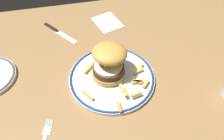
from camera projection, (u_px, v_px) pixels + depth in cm
name	position (u px, v px, depth cm)	size (l,w,h in cm)	color
ground_plane	(121.00, 92.00, 74.59)	(117.66, 101.99, 4.00)	olive
dinner_plate	(112.00, 78.00, 74.93)	(27.60, 27.60, 1.60)	silver
burger	(109.00, 61.00, 71.31)	(15.47, 15.50, 11.06)	gold
fries_pile	(123.00, 80.00, 72.42)	(21.50, 27.04, 1.71)	gold
knife	(57.00, 31.00, 91.50)	(12.21, 15.15, 0.70)	black
napkin	(107.00, 22.00, 95.35)	(9.23, 11.69, 0.40)	white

